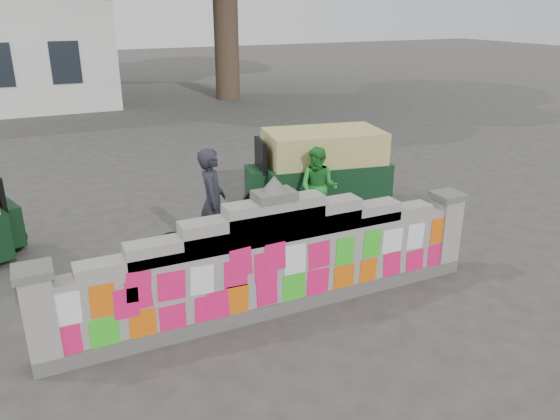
{
  "coord_description": "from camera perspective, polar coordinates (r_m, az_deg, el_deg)",
  "views": [
    {
      "loc": [
        -2.87,
        -6.18,
        4.11
      ],
      "look_at": [
        0.56,
        1.0,
        1.1
      ],
      "focal_mm": 35.0,
      "sensor_mm": 36.0,
      "label": 1
    }
  ],
  "objects": [
    {
      "name": "parapet_wall",
      "position": [
        7.59,
        -0.56,
        -5.55
      ],
      "size": [
        6.48,
        0.44,
        2.01
      ],
      "color": "#4C4C49",
      "rests_on": "ground"
    },
    {
      "name": "ground",
      "position": [
        7.96,
        -0.56,
        -10.38
      ],
      "size": [
        100.0,
        100.0,
        0.0
      ],
      "primitive_type": "plane",
      "color": "#383533",
      "rests_on": "ground"
    },
    {
      "name": "rickshaw_right",
      "position": [
        11.53,
        4.15,
        4.34
      ],
      "size": [
        3.11,
        1.85,
        1.67
      ],
      "rotation": [
        0.0,
        0.0,
        2.96
      ],
      "color": "black",
      "rests_on": "ground"
    },
    {
      "name": "pedestrian",
      "position": [
        10.54,
        4.04,
        2.32
      ],
      "size": [
        0.97,
        0.97,
        1.58
      ],
      "primitive_type": "imported",
      "rotation": [
        0.0,
        0.0,
        -0.8
      ],
      "color": "#268C2F",
      "rests_on": "ground"
    },
    {
      "name": "cyclist_rider",
      "position": [
        8.84,
        -6.98,
        -0.78
      ],
      "size": [
        0.62,
        0.75,
        1.78
      ],
      "primitive_type": "imported",
      "rotation": [
        0.0,
        0.0,
        1.23
      ],
      "color": "#22222B",
      "rests_on": "ground"
    },
    {
      "name": "cyclist_bike",
      "position": [
        8.98,
        -6.88,
        -2.95
      ],
      "size": [
        2.12,
        1.32,
        1.05
      ],
      "primitive_type": "imported",
      "rotation": [
        0.0,
        0.0,
        1.23
      ],
      "color": "black",
      "rests_on": "ground"
    }
  ]
}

